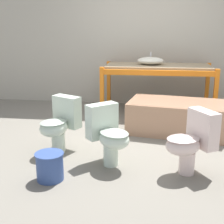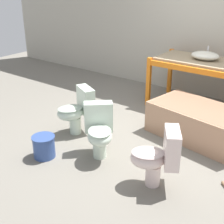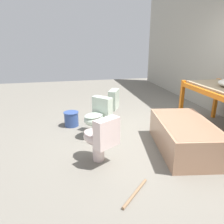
{
  "view_description": "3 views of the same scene",
  "coord_description": "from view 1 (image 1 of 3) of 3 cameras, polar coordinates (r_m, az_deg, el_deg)",
  "views": [
    {
      "loc": [
        0.18,
        -4.46,
        1.6
      ],
      "look_at": [
        -0.28,
        -0.87,
        0.58
      ],
      "focal_mm": 50.0,
      "sensor_mm": 36.0,
      "label": 1
    },
    {
      "loc": [
        1.99,
        -3.88,
        2.23
      ],
      "look_at": [
        -0.23,
        -0.89,
        0.58
      ],
      "focal_mm": 50.0,
      "sensor_mm": 36.0,
      "label": 2
    },
    {
      "loc": [
        3.45,
        -1.66,
        1.73
      ],
      "look_at": [
        -0.04,
        -0.88,
        0.52
      ],
      "focal_mm": 35.0,
      "sensor_mm": 36.0,
      "label": 3
    }
  ],
  "objects": [
    {
      "name": "bucket_white",
      "position": [
        3.4,
        -11.3,
        -9.61
      ],
      "size": [
        0.3,
        0.3,
        0.3
      ],
      "color": "#334C8C",
      "rests_on": "ground_plane"
    },
    {
      "name": "sink_basin",
      "position": [
        5.75,
        7.06,
        9.28
      ],
      "size": [
        0.48,
        0.37,
        0.22
      ],
      "color": "silver",
      "rests_on": "shelving_rack"
    },
    {
      "name": "shelving_rack",
      "position": [
        5.76,
        8.39,
        7.37
      ],
      "size": [
        1.99,
        0.92,
        0.89
      ],
      "color": "orange",
      "rests_on": "ground_plane"
    },
    {
      "name": "bathtub_main",
      "position": [
        4.84,
        11.79,
        -0.48
      ],
      "size": [
        1.55,
        1.03,
        0.48
      ],
      "rotation": [
        0.0,
        0.0,
        -0.17
      ],
      "color": "tan",
      "rests_on": "ground_plane"
    },
    {
      "name": "ground_plane",
      "position": [
        4.74,
        4.75,
        -4.01
      ],
      "size": [
        12.0,
        12.0,
        0.0
      ],
      "primitive_type": "plane",
      "color": "slate"
    },
    {
      "name": "toilet_far",
      "position": [
        3.61,
        -0.56,
        -3.95
      ],
      "size": [
        0.61,
        0.62,
        0.71
      ],
      "rotation": [
        0.0,
        0.0,
        0.73
      ],
      "color": "silver",
      "rests_on": "ground_plane"
    },
    {
      "name": "toilet_near",
      "position": [
        3.5,
        14.28,
        -5.08
      ],
      "size": [
        0.63,
        0.57,
        0.71
      ],
      "rotation": [
        0.0,
        0.0,
        -1.02
      ],
      "color": "silver",
      "rests_on": "ground_plane"
    },
    {
      "name": "warehouse_wall_rear",
      "position": [
        6.39,
        5.96,
        15.67
      ],
      "size": [
        10.8,
        0.08,
        3.2
      ],
      "color": "#B2AD9E",
      "rests_on": "ground_plane"
    },
    {
      "name": "toilet_extra",
      "position": [
        4.05,
        -9.56,
        -1.97
      ],
      "size": [
        0.55,
        0.63,
        0.71
      ],
      "rotation": [
        0.0,
        0.0,
        -0.47
      ],
      "color": "silver",
      "rests_on": "ground_plane"
    }
  ]
}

